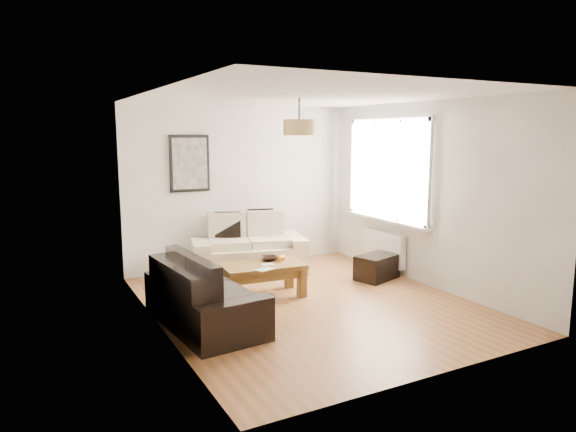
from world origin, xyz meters
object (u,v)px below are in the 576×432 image
sofa_leather (204,293)px  coffee_table (263,280)px  ottoman (377,267)px  loveseat_cream (248,245)px

sofa_leather → coffee_table: (1.03, 0.63, -0.15)m
coffee_table → ottoman: size_ratio=1.68×
loveseat_cream → ottoman: 2.01m
loveseat_cream → sofa_leather: loveseat_cream is taller
loveseat_cream → sofa_leather: bearing=-112.5°
sofa_leather → ottoman: 2.94m
sofa_leather → ottoman: sofa_leather is taller
coffee_table → ottoman: (1.85, -0.06, -0.04)m
loveseat_cream → ottoman: bearing=-26.4°
loveseat_cream → sofa_leather: (-1.35, -1.86, -0.06)m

